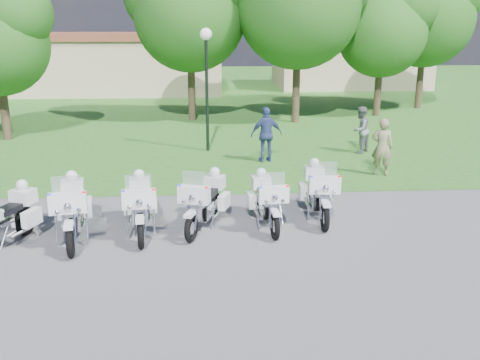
{
  "coord_description": "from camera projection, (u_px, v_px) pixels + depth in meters",
  "views": [
    {
      "loc": [
        -0.13,
        -11.47,
        4.65
      ],
      "look_at": [
        0.71,
        1.2,
        0.95
      ],
      "focal_mm": 40.0,
      "sensor_mm": 36.0,
      "label": 1
    }
  ],
  "objects": [
    {
      "name": "bystander_c",
      "position": [
        266.0,
        135.0,
        18.59
      ],
      "size": [
        1.19,
        0.66,
        1.92
      ],
      "primitive_type": "imported",
      "rotation": [
        0.0,
        0.0,
        3.32
      ],
      "color": "navy",
      "rests_on": "ground"
    },
    {
      "name": "motorcycle_6",
      "position": [
        318.0,
        191.0,
        13.28
      ],
      "size": [
        0.83,
        2.41,
        1.62
      ],
      "rotation": [
        0.0,
        0.0,
        3.1
      ],
      "color": "black",
      "rests_on": "ground"
    },
    {
      "name": "building_east",
      "position": [
        349.0,
        59.0,
        41.15
      ],
      "size": [
        11.44,
        7.28,
        4.1
      ],
      "color": "#C2A98C",
      "rests_on": "ground"
    },
    {
      "name": "tree_3",
      "position": [
        382.0,
        24.0,
        27.09
      ],
      "size": [
        5.32,
        4.54,
        7.09
      ],
      "color": "#38281C",
      "rests_on": "ground"
    },
    {
      "name": "motorcycle_5",
      "position": [
        267.0,
        200.0,
        12.74
      ],
      "size": [
        0.85,
        2.24,
        1.5
      ],
      "rotation": [
        0.0,
        0.0,
        3.23
      ],
      "color": "black",
      "rests_on": "ground"
    },
    {
      "name": "lamp_post",
      "position": [
        206.0,
        60.0,
        19.53
      ],
      "size": [
        0.44,
        0.44,
        4.54
      ],
      "color": "black",
      "rests_on": "ground"
    },
    {
      "name": "tree_4",
      "position": [
        425.0,
        10.0,
        29.41
      ],
      "size": [
        6.17,
        5.26,
        8.22
      ],
      "color": "#38281C",
      "rests_on": "ground"
    },
    {
      "name": "tree_1",
      "position": [
        189.0,
        4.0,
        25.51
      ],
      "size": [
        6.33,
        5.4,
        8.44
      ],
      "color": "#38281C",
      "rests_on": "ground"
    },
    {
      "name": "bystander_a",
      "position": [
        382.0,
        147.0,
        16.91
      ],
      "size": [
        0.79,
        0.67,
        1.83
      ],
      "primitive_type": "imported",
      "rotation": [
        0.0,
        0.0,
        2.72
      ],
      "color": "#877F5B",
      "rests_on": "ground"
    },
    {
      "name": "ground",
      "position": [
        213.0,
        235.0,
        12.29
      ],
      "size": [
        100.0,
        100.0,
        0.0
      ],
      "primitive_type": "plane",
      "color": "#57585D",
      "rests_on": "ground"
    },
    {
      "name": "motorcycle_2",
      "position": [
        72.0,
        209.0,
        11.89
      ],
      "size": [
        1.09,
        2.5,
        1.69
      ],
      "rotation": [
        0.0,
        0.0,
        3.31
      ],
      "color": "black",
      "rests_on": "ground"
    },
    {
      "name": "motorcycle_1",
      "position": [
        2.0,
        218.0,
        11.45
      ],
      "size": [
        1.28,
        2.29,
        1.6
      ],
      "rotation": [
        0.0,
        0.0,
        2.8
      ],
      "color": "black",
      "rests_on": "ground"
    },
    {
      "name": "bystander_b",
      "position": [
        360.0,
        130.0,
        19.91
      ],
      "size": [
        1.06,
        1.07,
        1.74
      ],
      "primitive_type": "imported",
      "rotation": [
        0.0,
        0.0,
        -2.35
      ],
      "color": "slate",
      "rests_on": "ground"
    },
    {
      "name": "grass_lawn",
      "position": [
        206.0,
        92.0,
        38.16
      ],
      "size": [
        100.0,
        48.0,
        0.01
      ],
      "primitive_type": "cube",
      "color": "#2F5B1D",
      "rests_on": "ground"
    },
    {
      "name": "motorcycle_3",
      "position": [
        140.0,
        205.0,
        12.29
      ],
      "size": [
        0.93,
        2.37,
        1.6
      ],
      "rotation": [
        0.0,
        0.0,
        3.25
      ],
      "color": "black",
      "rests_on": "ground"
    },
    {
      "name": "motorcycle_4",
      "position": [
        205.0,
        201.0,
        12.61
      ],
      "size": [
        1.25,
        2.24,
        1.57
      ],
      "rotation": [
        0.0,
        0.0,
        2.81
      ],
      "color": "black",
      "rests_on": "ground"
    },
    {
      "name": "building_west",
      "position": [
        122.0,
        62.0,
        38.16
      ],
      "size": [
        14.56,
        8.32,
        4.1
      ],
      "color": "#C2A98C",
      "rests_on": "ground"
    }
  ]
}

